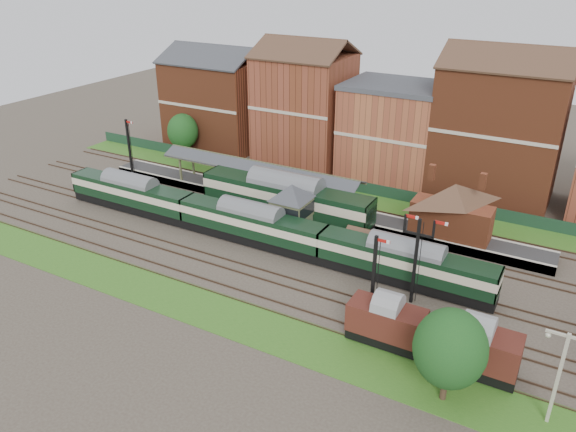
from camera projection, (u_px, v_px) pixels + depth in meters
The scene contains 20 objects.
ground at pixel (302, 256), 56.02m from camera, with size 160.00×160.00×0.00m, color #473D33.
grass_back at pixel (363, 200), 68.63m from camera, with size 90.00×4.50×0.06m, color #2D6619.
grass_front at pixel (235, 318), 46.53m from camera, with size 90.00×5.00×0.06m, color #2D6619.
fence at pixel (370, 189), 69.90m from camera, with size 90.00×0.12×1.50m, color #193823.
platform at pixel (303, 206), 65.69m from camera, with size 55.00×3.40×1.00m, color #2D2D2D.
signal_box at pixel (292, 209), 58.53m from camera, with size 5.40×5.40×6.00m.
brick_hut at pixel (362, 244), 55.87m from camera, with size 3.20×2.64×2.94m.
station_building at pixel (452, 209), 56.74m from camera, with size 8.10×8.10×5.90m.
canopy at pixel (259, 165), 66.58m from camera, with size 26.00×3.89×4.08m.
semaphore_bracket at pixel (416, 255), 46.76m from camera, with size 3.60×0.25×8.18m.
semaphore_platform_end at pixel (129, 148), 73.73m from camera, with size 1.23×0.25×8.00m.
semaphore_siding at pixel (374, 279), 44.30m from camera, with size 1.23×0.25×8.00m.
yard_lamp at pixel (559, 373), 34.68m from camera, with size 2.60×0.22×7.00m.
town_backdrop at pixel (391, 126), 72.82m from camera, with size 69.00×10.00×16.00m.
dmu_train at pixel (251, 223), 57.69m from camera, with size 49.34×2.60×3.79m.
platform_railcar at pixel (286, 198), 62.42m from camera, with size 20.30×3.20×4.68m.
goods_van_a at pixel (386, 322), 42.78m from camera, with size 5.82×2.52×3.53m.
goods_van_b at pixel (475, 348), 39.82m from camera, with size 6.15×2.66×3.73m.
tree_far at pixel (450, 349), 36.41m from camera, with size 4.83×4.83×7.05m.
tree_back at pixel (183, 131), 81.27m from camera, with size 4.45×4.45×6.51m.
Camera 1 is at (22.55, -43.39, 27.66)m, focal length 35.00 mm.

